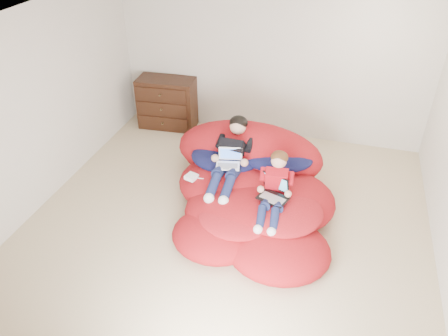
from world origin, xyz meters
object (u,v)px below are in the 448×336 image
at_px(laptop_white, 229,160).
at_px(older_boy, 232,153).
at_px(dresser, 167,103).
at_px(beanbag_pile, 251,188).
at_px(younger_boy, 275,186).
at_px(laptop_black, 274,191).

bearing_deg(laptop_white, older_boy, 90.00).
distance_m(dresser, beanbag_pile, 2.65).
bearing_deg(dresser, younger_boy, -43.42).
xyz_separation_m(beanbag_pile, laptop_white, (-0.32, 0.04, 0.36)).
bearing_deg(beanbag_pile, younger_boy, -44.87).
distance_m(laptop_white, laptop_black, 0.79).
distance_m(dresser, laptop_black, 3.16).
bearing_deg(beanbag_pile, dresser, 136.86).
bearing_deg(older_boy, beanbag_pile, -26.85).
xyz_separation_m(beanbag_pile, younger_boy, (0.36, -0.35, 0.35)).
bearing_deg(older_boy, younger_boy, -37.36).
relative_size(beanbag_pile, older_boy, 2.06).
relative_size(younger_boy, laptop_black, 2.13).
distance_m(younger_boy, laptop_black, 0.07).
height_order(older_boy, younger_boy, older_boy).
height_order(dresser, older_boy, older_boy).
xyz_separation_m(younger_boy, laptop_black, (0.00, -0.01, -0.06)).
bearing_deg(dresser, laptop_black, -43.59).
bearing_deg(laptop_black, laptop_white, 149.24).
height_order(beanbag_pile, laptop_black, beanbag_pile).
relative_size(older_boy, laptop_white, 3.61).
bearing_deg(younger_boy, older_boy, 142.64).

